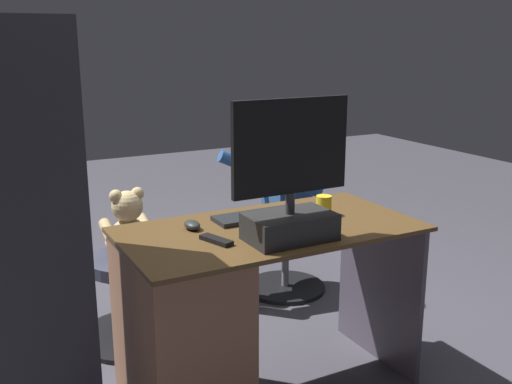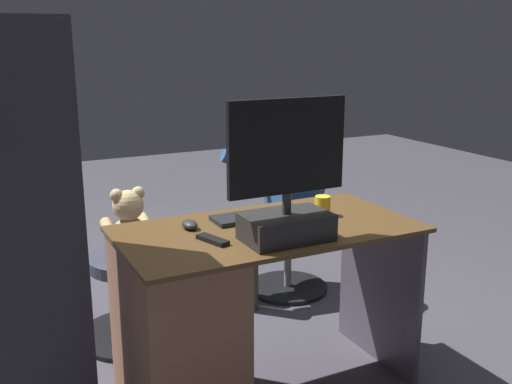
{
  "view_description": "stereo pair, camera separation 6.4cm",
  "coord_description": "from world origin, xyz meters",
  "px_view_note": "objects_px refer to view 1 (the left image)",
  "views": [
    {
      "loc": [
        1.16,
        2.49,
        1.51
      ],
      "look_at": [
        -0.15,
        0.01,
        0.78
      ],
      "focal_mm": 42.25,
      "sensor_mm": 36.0,
      "label": 1
    },
    {
      "loc": [
        1.1,
        2.51,
        1.51
      ],
      "look_at": [
        -0.15,
        0.01,
        0.78
      ],
      "focal_mm": 42.25,
      "sensor_mm": 36.0,
      "label": 2
    }
  ],
  "objects_px": {
    "keyboard": "(261,215)",
    "cup": "(324,205)",
    "computer_mouse": "(192,225)",
    "monitor": "(290,196)",
    "tv_remote": "(216,240)",
    "office_chair_teddy": "(132,294)",
    "teddy_bear": "(128,226)",
    "person": "(276,186)",
    "desk": "(199,323)",
    "visitor_chair": "(286,249)"
  },
  "relations": [
    {
      "from": "desk",
      "to": "person",
      "type": "xyz_separation_m",
      "value": [
        -0.86,
        -0.88,
        0.28
      ]
    },
    {
      "from": "keyboard",
      "to": "tv_remote",
      "type": "bearing_deg",
      "value": 33.66
    },
    {
      "from": "monitor",
      "to": "office_chair_teddy",
      "type": "distance_m",
      "value": 1.19
    },
    {
      "from": "keyboard",
      "to": "teddy_bear",
      "type": "bearing_deg",
      "value": -55.24
    },
    {
      "from": "desk",
      "to": "tv_remote",
      "type": "xyz_separation_m",
      "value": [
        -0.05,
        0.07,
        0.36
      ]
    },
    {
      "from": "monitor",
      "to": "teddy_bear",
      "type": "xyz_separation_m",
      "value": [
        0.38,
        -0.91,
        -0.32
      ]
    },
    {
      "from": "computer_mouse",
      "to": "person",
      "type": "height_order",
      "value": "person"
    },
    {
      "from": "cup",
      "to": "tv_remote",
      "type": "height_order",
      "value": "cup"
    },
    {
      "from": "desk",
      "to": "cup",
      "type": "height_order",
      "value": "cup"
    },
    {
      "from": "keyboard",
      "to": "office_chair_teddy",
      "type": "distance_m",
      "value": 0.89
    },
    {
      "from": "visitor_chair",
      "to": "person",
      "type": "xyz_separation_m",
      "value": [
        0.08,
        0.01,
        0.41
      ]
    },
    {
      "from": "desk",
      "to": "monitor",
      "type": "xyz_separation_m",
      "value": [
        -0.32,
        0.17,
        0.53
      ]
    },
    {
      "from": "cup",
      "to": "person",
      "type": "bearing_deg",
      "value": -105.95
    },
    {
      "from": "teddy_bear",
      "to": "person",
      "type": "relative_size",
      "value": 0.31
    },
    {
      "from": "computer_mouse",
      "to": "teddy_bear",
      "type": "xyz_separation_m",
      "value": [
        0.1,
        -0.62,
        -0.16
      ]
    },
    {
      "from": "keyboard",
      "to": "cup",
      "type": "xyz_separation_m",
      "value": [
        -0.27,
        0.09,
        0.03
      ]
    },
    {
      "from": "computer_mouse",
      "to": "monitor",
      "type": "bearing_deg",
      "value": 133.73
    },
    {
      "from": "monitor",
      "to": "person",
      "type": "distance_m",
      "value": 1.21
    },
    {
      "from": "teddy_bear",
      "to": "tv_remote",
      "type": "bearing_deg",
      "value": 98.15
    },
    {
      "from": "desk",
      "to": "office_chair_teddy",
      "type": "xyz_separation_m",
      "value": [
        0.06,
        -0.73,
        -0.15
      ]
    },
    {
      "from": "cup",
      "to": "office_chair_teddy",
      "type": "distance_m",
      "value": 1.11
    },
    {
      "from": "keyboard",
      "to": "computer_mouse",
      "type": "xyz_separation_m",
      "value": [
        0.33,
        0.01,
        0.01
      ]
    },
    {
      "from": "monitor",
      "to": "office_chair_teddy",
      "type": "height_order",
      "value": "monitor"
    },
    {
      "from": "cup",
      "to": "teddy_bear",
      "type": "bearing_deg",
      "value": -45.4
    },
    {
      "from": "teddy_bear",
      "to": "visitor_chair",
      "type": "height_order",
      "value": "teddy_bear"
    },
    {
      "from": "monitor",
      "to": "keyboard",
      "type": "relative_size",
      "value": 1.3
    },
    {
      "from": "keyboard",
      "to": "cup",
      "type": "distance_m",
      "value": 0.28
    },
    {
      "from": "desk",
      "to": "keyboard",
      "type": "distance_m",
      "value": 0.53
    },
    {
      "from": "cup",
      "to": "person",
      "type": "xyz_separation_m",
      "value": [
        -0.24,
        -0.83,
        -0.12
      ]
    },
    {
      "from": "desk",
      "to": "monitor",
      "type": "relative_size",
      "value": 2.25
    },
    {
      "from": "desk",
      "to": "keyboard",
      "type": "height_order",
      "value": "keyboard"
    },
    {
      "from": "keyboard",
      "to": "cup",
      "type": "height_order",
      "value": "cup"
    },
    {
      "from": "keyboard",
      "to": "tv_remote",
      "type": "relative_size",
      "value": 2.8
    },
    {
      "from": "tv_remote",
      "to": "teddy_bear",
      "type": "height_order",
      "value": "teddy_bear"
    },
    {
      "from": "monitor",
      "to": "cup",
      "type": "height_order",
      "value": "monitor"
    },
    {
      "from": "tv_remote",
      "to": "person",
      "type": "relative_size",
      "value": 0.13
    },
    {
      "from": "keyboard",
      "to": "teddy_bear",
      "type": "relative_size",
      "value": 1.2
    },
    {
      "from": "monitor",
      "to": "person",
      "type": "bearing_deg",
      "value": -117.42
    },
    {
      "from": "teddy_bear",
      "to": "keyboard",
      "type": "bearing_deg",
      "value": 124.76
    },
    {
      "from": "desk",
      "to": "computer_mouse",
      "type": "height_order",
      "value": "computer_mouse"
    },
    {
      "from": "keyboard",
      "to": "cup",
      "type": "bearing_deg",
      "value": 161.49
    },
    {
      "from": "visitor_chair",
      "to": "teddy_bear",
      "type": "bearing_deg",
      "value": 8.3
    },
    {
      "from": "keyboard",
      "to": "office_chair_teddy",
      "type": "xyz_separation_m",
      "value": [
        0.42,
        -0.6,
        -0.51
      ]
    },
    {
      "from": "cup",
      "to": "person",
      "type": "relative_size",
      "value": 0.08
    },
    {
      "from": "tv_remote",
      "to": "computer_mouse",
      "type": "bearing_deg",
      "value": -102.52
    },
    {
      "from": "tv_remote",
      "to": "monitor",
      "type": "bearing_deg",
      "value": 140.36
    },
    {
      "from": "cup",
      "to": "office_chair_teddy",
      "type": "relative_size",
      "value": 0.15
    },
    {
      "from": "keyboard",
      "to": "visitor_chair",
      "type": "relative_size",
      "value": 0.86
    },
    {
      "from": "desk",
      "to": "person",
      "type": "relative_size",
      "value": 1.09
    },
    {
      "from": "computer_mouse",
      "to": "keyboard",
      "type": "bearing_deg",
      "value": -178.33
    }
  ]
}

